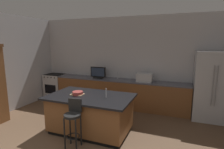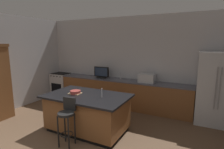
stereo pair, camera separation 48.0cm
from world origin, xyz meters
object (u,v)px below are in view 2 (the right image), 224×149
(refrigerator, at_px, (216,89))
(bar_stool_center, at_px, (67,117))
(kitchen_island, at_px, (87,112))
(microwave, at_px, (147,78))
(tv_monitor, at_px, (101,73))
(range_oven, at_px, (62,85))
(cutting_board, at_px, (75,93))
(fruit_bowl, at_px, (75,92))

(refrigerator, distance_m, bar_stool_center, 3.82)
(kitchen_island, height_order, microwave, microwave)
(kitchen_island, xyz_separation_m, tv_monitor, (-0.68, 1.87, 0.65))
(kitchen_island, distance_m, refrigerator, 3.39)
(range_oven, bearing_deg, kitchen_island, -36.83)
(cutting_board, bearing_deg, microwave, 57.41)
(microwave, height_order, bar_stool_center, microwave)
(microwave, distance_m, tv_monitor, 1.60)
(tv_monitor, bearing_deg, kitchen_island, -69.96)
(microwave, bearing_deg, cutting_board, -122.59)
(refrigerator, bearing_deg, tv_monitor, 179.71)
(tv_monitor, bearing_deg, bar_stool_center, -75.37)
(fruit_bowl, xyz_separation_m, cutting_board, (-0.01, -0.00, -0.03))
(kitchen_island, distance_m, tv_monitor, 2.09)
(range_oven, distance_m, microwave, 3.53)
(tv_monitor, xyz_separation_m, cutting_board, (0.35, -1.90, -0.20))
(microwave, xyz_separation_m, cutting_board, (-1.25, -1.96, -0.15))
(tv_monitor, height_order, fruit_bowl, tv_monitor)
(refrigerator, bearing_deg, cutting_board, -148.88)
(kitchen_island, xyz_separation_m, fruit_bowl, (-0.32, -0.03, 0.48))
(kitchen_island, bearing_deg, refrigerator, 33.54)
(microwave, height_order, fruit_bowl, microwave)
(range_oven, xyz_separation_m, bar_stool_center, (2.56, -2.65, 0.14))
(range_oven, distance_m, bar_stool_center, 3.69)
(cutting_board, bearing_deg, tv_monitor, 100.46)
(refrigerator, relative_size, range_oven, 2.03)
(refrigerator, bearing_deg, fruit_bowl, -148.86)
(tv_monitor, bearing_deg, range_oven, 178.46)
(kitchen_island, distance_m, range_oven, 3.20)
(refrigerator, bearing_deg, range_oven, 179.27)
(tv_monitor, relative_size, bar_stool_center, 0.54)
(refrigerator, xyz_separation_m, microwave, (-1.87, 0.07, 0.10))
(range_oven, relative_size, cutting_board, 3.18)
(tv_monitor, bearing_deg, fruit_bowl, -79.21)
(microwave, relative_size, tv_monitor, 0.87)
(microwave, relative_size, bar_stool_center, 0.47)
(refrigerator, height_order, microwave, refrigerator)
(microwave, xyz_separation_m, fruit_bowl, (-1.24, -1.95, -0.12))
(range_oven, height_order, cutting_board, range_oven)
(microwave, bearing_deg, fruit_bowl, -122.43)
(refrigerator, xyz_separation_m, fruit_bowl, (-3.11, -1.88, -0.02))
(range_oven, height_order, fruit_bowl, fruit_bowl)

